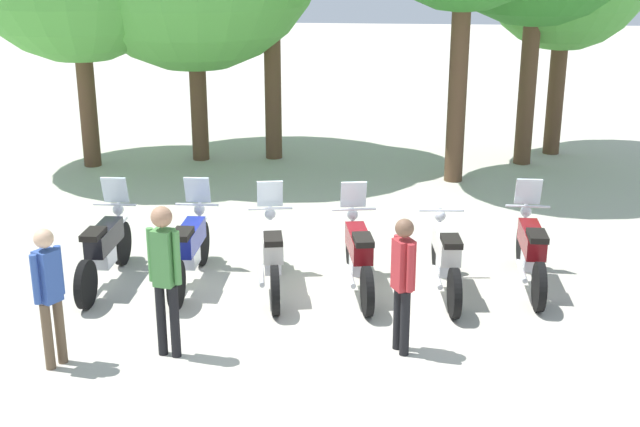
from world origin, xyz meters
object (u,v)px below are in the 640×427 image
motorcycle_1 (190,248)px  person_1 (165,269)px  person_2 (49,288)px  motorcycle_2 (272,253)px  motorcycle_3 (358,254)px  motorcycle_4 (446,257)px  person_0 (403,276)px  motorcycle_5 (531,250)px  motorcycle_0 (105,248)px

motorcycle_1 → person_1: size_ratio=1.22×
person_2 → person_1: bearing=-135.9°
motorcycle_2 → motorcycle_3: size_ratio=1.00×
motorcycle_3 → motorcycle_2: bearing=83.0°
motorcycle_2 → person_2: (-2.08, -2.39, 0.42)m
motorcycle_3 → person_2: person_2 is taller
motorcycle_4 → person_2: (-4.41, -2.51, 0.43)m
motorcycle_1 → person_0: person_0 is taller
motorcycle_1 → motorcycle_3: 2.32m
motorcycle_2 → motorcycle_5: bearing=-93.5°
motorcycle_0 → person_2: person_2 is taller
motorcycle_0 → motorcycle_3: (3.49, 0.11, 0.00)m
motorcycle_1 → person_1: 2.20m
motorcycle_4 → person_1: bearing=118.4°
motorcycle_3 → person_0: bearing=-172.4°
motorcycle_2 → person_0: 2.47m
person_1 → person_2: person_1 is taller
motorcycle_1 → person_2: size_ratio=1.36×
motorcycle_5 → person_1: person_1 is taller
motorcycle_1 → person_1: (0.27, -2.11, 0.54)m
person_1 → person_2: bearing=119.5°
motorcycle_4 → person_1: 3.91m
motorcycle_4 → person_2: size_ratio=1.36×
motorcycle_3 → person_0: size_ratio=1.34×
motorcycle_2 → motorcycle_4: 2.34m
motorcycle_2 → motorcycle_3: bearing=-97.1°
motorcycle_4 → motorcycle_0: bearing=86.5°
motorcycle_2 → motorcycle_4: motorcycle_2 is taller
motorcycle_0 → motorcycle_3: bearing=-89.6°
motorcycle_3 → person_1: 2.99m
person_0 → person_1: bearing=-20.5°
motorcycle_5 → motorcycle_4: bearing=105.5°
motorcycle_0 → motorcycle_2: 2.32m
motorcycle_0 → motorcycle_4: (4.66, 0.15, -0.01)m
motorcycle_5 → person_0: 2.79m
motorcycle_5 → motorcycle_3: bearing=99.0°
motorcycle_2 → motorcycle_3: (1.16, 0.07, 0.00)m
motorcycle_5 → person_2: (-5.58, -2.83, 0.42)m
motorcycle_4 → motorcycle_3: bearing=86.9°
motorcycle_0 → person_2: (0.24, -2.36, 0.42)m
motorcycle_0 → motorcycle_4: size_ratio=1.00×
motorcycle_3 → person_2: (-3.24, -2.46, 0.42)m
motorcycle_0 → person_1: size_ratio=1.22×
person_1 → motorcycle_1: bearing=20.2°
motorcycle_4 → motorcycle_5: motorcycle_5 is taller
person_1 → person_2: 1.25m
motorcycle_3 → motorcycle_0: bearing=81.1°
motorcycle_2 → motorcycle_0: bearing=80.0°
person_1 → motorcycle_0: bearing=48.5°
motorcycle_3 → motorcycle_4: size_ratio=0.99×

